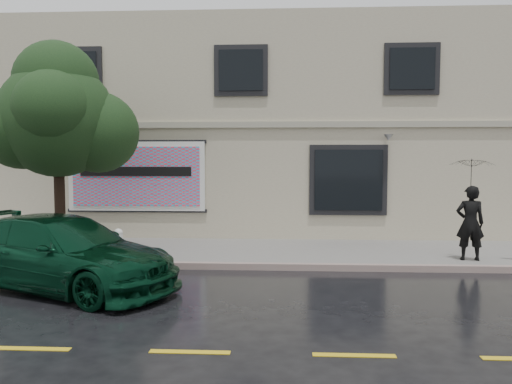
{
  "coord_description": "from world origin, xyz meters",
  "views": [
    {
      "loc": [
        1.24,
        -10.0,
        2.63
      ],
      "look_at": [
        0.59,
        2.2,
        1.78
      ],
      "focal_mm": 35.0,
      "sensor_mm": 36.0,
      "label": 1
    }
  ],
  "objects_px": {
    "street_tree": "(58,120)",
    "car": "(62,253)",
    "fire_hydrant": "(119,244)",
    "pedestrian": "(470,223)"
  },
  "relations": [
    {
      "from": "street_tree",
      "to": "car",
      "type": "bearing_deg",
      "value": -65.12
    },
    {
      "from": "street_tree",
      "to": "fire_hydrant",
      "type": "height_order",
      "value": "street_tree"
    },
    {
      "from": "pedestrian",
      "to": "street_tree",
      "type": "relative_size",
      "value": 0.37
    },
    {
      "from": "car",
      "to": "fire_hydrant",
      "type": "distance_m",
      "value": 2.24
    },
    {
      "from": "pedestrian",
      "to": "street_tree",
      "type": "xyz_separation_m",
      "value": [
        -10.1,
        0.05,
        2.5
      ]
    },
    {
      "from": "car",
      "to": "fire_hydrant",
      "type": "height_order",
      "value": "car"
    },
    {
      "from": "car",
      "to": "fire_hydrant",
      "type": "relative_size",
      "value": 6.67
    },
    {
      "from": "pedestrian",
      "to": "car",
      "type": "bearing_deg",
      "value": 21.92
    },
    {
      "from": "fire_hydrant",
      "to": "car",
      "type": "bearing_deg",
      "value": -112.29
    },
    {
      "from": "street_tree",
      "to": "fire_hydrant",
      "type": "relative_size",
      "value": 6.45
    }
  ]
}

